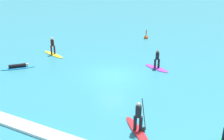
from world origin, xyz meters
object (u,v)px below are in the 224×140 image
at_px(surfer_on_purple_board, 157,64).
at_px(surfer_on_yellow_board, 53,50).
at_px(surfer_on_red_board, 138,124).
at_px(marker_buoy, 146,37).
at_px(surfer_on_blue_board, 18,67).

height_order(surfer_on_purple_board, surfer_on_yellow_board, surfer_on_yellow_board).
relative_size(surfer_on_red_board, marker_buoy, 2.13).
bearing_deg(surfer_on_purple_board, surfer_on_red_board, -55.53).
height_order(surfer_on_yellow_board, surfer_on_blue_board, surfer_on_yellow_board).
bearing_deg(marker_buoy, surfer_on_red_board, -71.25).
xyz_separation_m(surfer_on_purple_board, surfer_on_blue_board, (-11.14, -5.57, -0.31)).
relative_size(surfer_on_purple_board, marker_buoy, 2.17).
distance_m(surfer_on_yellow_board, surfer_on_red_board, 15.27).
relative_size(surfer_on_purple_board, surfer_on_yellow_board, 0.83).
height_order(surfer_on_yellow_board, marker_buoy, surfer_on_yellow_board).
distance_m(surfer_on_purple_board, surfer_on_yellow_board, 10.74).
relative_size(surfer_on_yellow_board, surfer_on_blue_board, 1.28).
bearing_deg(surfer_on_blue_board, surfer_on_purple_board, -19.00).
xyz_separation_m(surfer_on_yellow_board, marker_buoy, (6.41, 10.06, -0.34)).
height_order(surfer_on_yellow_board, surfer_on_red_board, surfer_on_red_board).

